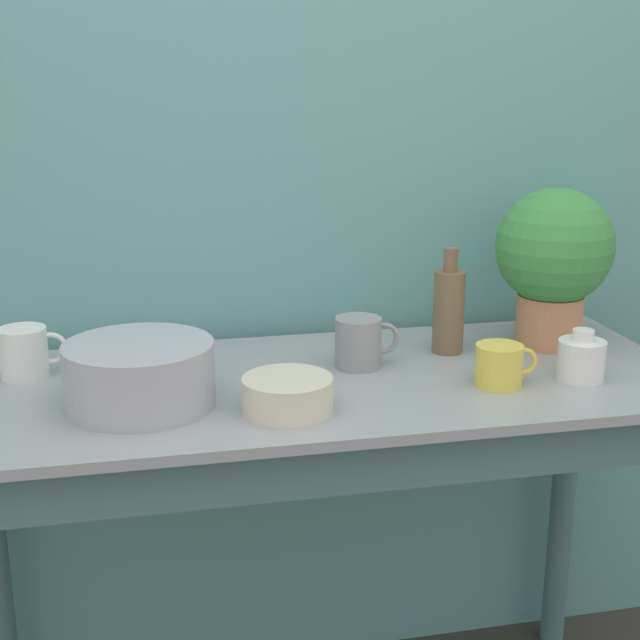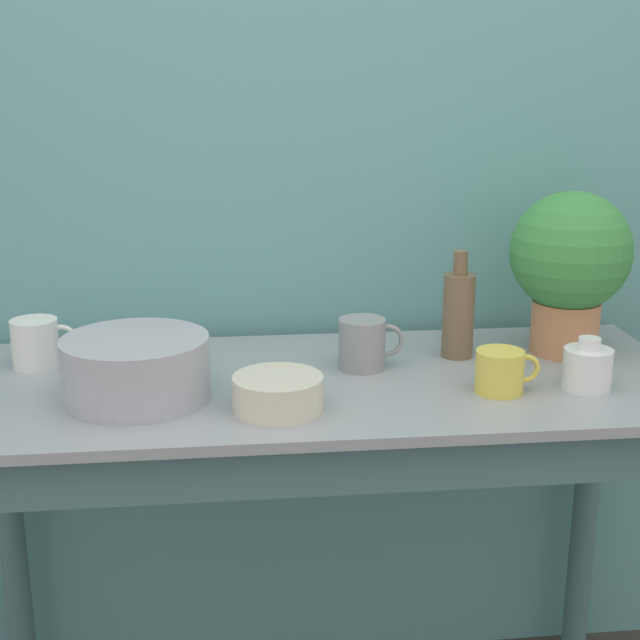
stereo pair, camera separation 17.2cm
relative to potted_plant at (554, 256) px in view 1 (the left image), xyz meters
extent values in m
cube|color=#609E9E|center=(-0.54, 0.25, 0.13)|extent=(6.00, 0.05, 2.40)
cylinder|color=slate|center=(0.15, 0.14, -0.65)|extent=(0.06, 0.06, 0.85)
cube|color=slate|center=(-0.54, -0.36, -0.27)|extent=(1.37, 0.02, 0.10)
cube|color=#93999E|center=(-0.54, -0.11, -0.21)|extent=(1.47, 0.61, 0.02)
cylinder|color=tan|center=(0.00, 0.00, -0.14)|extent=(0.14, 0.14, 0.11)
sphere|color=#3D8C42|center=(0.00, 0.00, 0.02)|extent=(0.25, 0.25, 0.25)
cylinder|color=#A8A8B2|center=(-0.89, -0.18, -0.14)|extent=(0.27, 0.27, 0.12)
cylinder|color=brown|center=(-0.23, 0.00, -0.11)|extent=(0.07, 0.07, 0.18)
cylinder|color=brown|center=(-0.23, 0.00, 0.00)|extent=(0.03, 0.03, 0.05)
cylinder|color=white|center=(-0.04, -0.22, -0.16)|extent=(0.09, 0.09, 0.08)
cylinder|color=white|center=(-0.04, -0.22, -0.11)|extent=(0.04, 0.04, 0.02)
cylinder|color=gray|center=(-0.45, -0.06, -0.15)|extent=(0.10, 0.10, 0.10)
torus|color=gray|center=(-0.39, -0.06, -0.14)|extent=(0.07, 0.01, 0.07)
cylinder|color=#E5CC4C|center=(-0.21, -0.22, -0.16)|extent=(0.09, 0.09, 0.08)
torus|color=#E5CC4C|center=(-0.16, -0.22, -0.16)|extent=(0.06, 0.01, 0.06)
cylinder|color=white|center=(-1.11, 0.03, -0.15)|extent=(0.09, 0.09, 0.10)
torus|color=white|center=(-1.05, 0.03, -0.15)|extent=(0.07, 0.01, 0.07)
cylinder|color=beige|center=(-0.63, -0.27, -0.17)|extent=(0.16, 0.16, 0.06)
camera|label=1|loc=(-0.89, -1.73, 0.39)|focal=50.00mm
camera|label=2|loc=(-0.72, -1.75, 0.39)|focal=50.00mm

